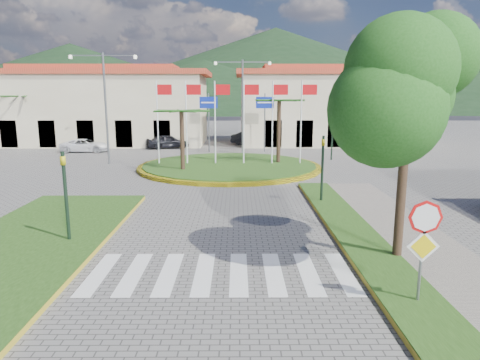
{
  "coord_description": "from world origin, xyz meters",
  "views": [
    {
      "loc": [
        0.57,
        -7.5,
        5.0
      ],
      "look_at": [
        0.66,
        8.0,
        1.94
      ],
      "focal_mm": 32.0,
      "sensor_mm": 36.0,
      "label": 1
    }
  ],
  "objects_px": {
    "roundabout_island": "(230,166)",
    "deciduous_tree": "(409,89)",
    "stop_sign": "(424,236)",
    "car_dark_b": "(251,138)",
    "white_van": "(85,146)",
    "car_dark_a": "(168,141)"
  },
  "relations": [
    {
      "from": "white_van",
      "to": "car_dark_a",
      "type": "xyz_separation_m",
      "value": [
        7.02,
        2.66,
        0.1
      ]
    },
    {
      "from": "car_dark_b",
      "to": "white_van",
      "type": "bearing_deg",
      "value": 122.17
    },
    {
      "from": "roundabout_island",
      "to": "car_dark_b",
      "type": "relative_size",
      "value": 3.07
    },
    {
      "from": "car_dark_b",
      "to": "car_dark_a",
      "type": "bearing_deg",
      "value": 122.81
    },
    {
      "from": "roundabout_island",
      "to": "deciduous_tree",
      "type": "xyz_separation_m",
      "value": [
        5.5,
        -17.0,
        5.0
      ]
    },
    {
      "from": "deciduous_tree",
      "to": "stop_sign",
      "type": "bearing_deg",
      "value": -101.18
    },
    {
      "from": "stop_sign",
      "to": "deciduous_tree",
      "type": "relative_size",
      "value": 0.39
    },
    {
      "from": "stop_sign",
      "to": "car_dark_b",
      "type": "bearing_deg",
      "value": 94.75
    },
    {
      "from": "roundabout_island",
      "to": "deciduous_tree",
      "type": "distance_m",
      "value": 18.55
    },
    {
      "from": "stop_sign",
      "to": "deciduous_tree",
      "type": "xyz_separation_m",
      "value": [
        0.6,
        3.04,
        3.38
      ]
    },
    {
      "from": "car_dark_a",
      "to": "white_van",
      "type": "bearing_deg",
      "value": 91.8
    },
    {
      "from": "stop_sign",
      "to": "white_van",
      "type": "bearing_deg",
      "value": 121.97
    },
    {
      "from": "deciduous_tree",
      "to": "white_van",
      "type": "bearing_deg",
      "value": 125.77
    },
    {
      "from": "roundabout_island",
      "to": "car_dark_b",
      "type": "height_order",
      "value": "roundabout_island"
    },
    {
      "from": "stop_sign",
      "to": "deciduous_tree",
      "type": "height_order",
      "value": "deciduous_tree"
    },
    {
      "from": "stop_sign",
      "to": "deciduous_tree",
      "type": "bearing_deg",
      "value": 78.82
    },
    {
      "from": "white_van",
      "to": "car_dark_b",
      "type": "distance_m",
      "value": 16.29
    },
    {
      "from": "white_van",
      "to": "car_dark_b",
      "type": "relative_size",
      "value": 1.03
    },
    {
      "from": "roundabout_island",
      "to": "car_dark_a",
      "type": "distance_m",
      "value": 13.1
    },
    {
      "from": "car_dark_a",
      "to": "car_dark_b",
      "type": "relative_size",
      "value": 0.98
    },
    {
      "from": "white_van",
      "to": "car_dark_a",
      "type": "bearing_deg",
      "value": -73.16
    },
    {
      "from": "deciduous_tree",
      "to": "car_dark_b",
      "type": "xyz_separation_m",
      "value": [
        -3.5,
        31.87,
        -4.49
      ]
    }
  ]
}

